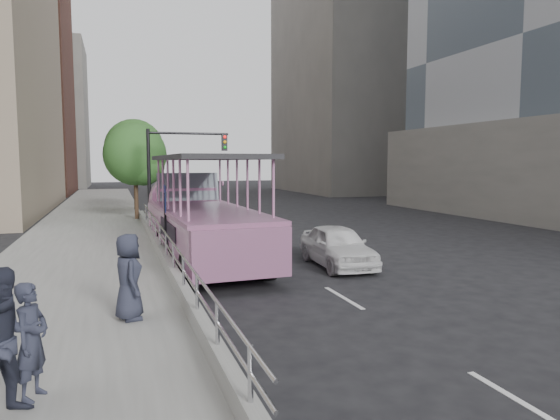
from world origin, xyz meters
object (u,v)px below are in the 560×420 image
at_px(street_tree_near, 137,157).
at_px(duck_boat, 199,220).
at_px(parking_sign, 165,216).
at_px(pedestrian_mid, 8,342).
at_px(pedestrian_far, 129,277).
at_px(street_tree_far, 136,151).
at_px(pedestrian_near, 31,341).
at_px(car, 338,246).
at_px(traffic_signal, 173,163).

bearing_deg(street_tree_near, duck_boat, -81.48).
xyz_separation_m(parking_sign, street_tree_near, (-0.30, 12.55, 2.08)).
xyz_separation_m(pedestrian_mid, pedestrian_far, (1.56, 3.61, -0.07)).
bearing_deg(street_tree_far, pedestrian_near, -95.32).
height_order(duck_boat, parking_sign, duck_boat).
distance_m(car, parking_sign, 5.89).
distance_m(duck_boat, parking_sign, 2.00).
distance_m(pedestrian_mid, parking_sign, 10.49).
bearing_deg(duck_boat, street_tree_far, 94.89).
height_order(pedestrian_near, parking_sign, parking_sign).
xyz_separation_m(parking_sign, traffic_signal, (1.29, 9.12, 1.76)).
height_order(pedestrian_near, pedestrian_mid, pedestrian_mid).
bearing_deg(duck_boat, pedestrian_near, -110.31).
xyz_separation_m(pedestrian_near, pedestrian_mid, (-0.21, -0.43, 0.15)).
distance_m(pedestrian_far, street_tree_far, 25.22).
bearing_deg(parking_sign, pedestrian_near, -105.83).
bearing_deg(pedestrian_mid, pedestrian_near, 32.06).
relative_size(car, street_tree_near, 0.72).
distance_m(pedestrian_mid, traffic_signal, 19.76).
bearing_deg(car, traffic_signal, 114.99).
distance_m(duck_boat, pedestrian_mid, 12.26).
xyz_separation_m(pedestrian_near, pedestrian_far, (1.36, 3.18, 0.08)).
height_order(car, street_tree_far, street_tree_far).
bearing_deg(traffic_signal, duck_boat, -89.49).
bearing_deg(street_tree_near, pedestrian_far, -93.22).
xyz_separation_m(pedestrian_far, street_tree_near, (1.07, 19.00, 2.63)).
xyz_separation_m(duck_boat, pedestrian_far, (-2.74, -7.88, -0.20)).
xyz_separation_m(car, parking_sign, (-5.55, 1.68, 1.04)).
bearing_deg(pedestrian_mid, parking_sign, 41.61).
xyz_separation_m(car, street_tree_far, (-5.66, 20.23, 3.61)).
height_order(pedestrian_near, pedestrian_far, pedestrian_far).
height_order(traffic_signal, street_tree_near, street_tree_near).
bearing_deg(duck_boat, traffic_signal, 90.51).
xyz_separation_m(parking_sign, street_tree_far, (-0.10, 18.55, 2.57)).
height_order(pedestrian_far, parking_sign, parking_sign).
height_order(duck_boat, pedestrian_mid, duck_boat).
height_order(duck_boat, street_tree_far, street_tree_far).
bearing_deg(traffic_signal, car, -68.48).
distance_m(car, pedestrian_far, 8.42).
xyz_separation_m(car, pedestrian_mid, (-8.49, -8.37, 0.56)).
relative_size(duck_boat, parking_sign, 4.12).
bearing_deg(pedestrian_far, street_tree_far, -10.64).
xyz_separation_m(car, traffic_signal, (-4.26, 10.80, 2.80)).
height_order(pedestrian_mid, traffic_signal, traffic_signal).
bearing_deg(pedestrian_far, pedestrian_mid, 148.83).
distance_m(pedestrian_mid, street_tree_near, 22.90).
relative_size(pedestrian_near, street_tree_far, 0.25).
height_order(car, street_tree_near, street_tree_near).
bearing_deg(pedestrian_mid, traffic_signal, 45.45).
bearing_deg(street_tree_near, pedestrian_mid, -96.64).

